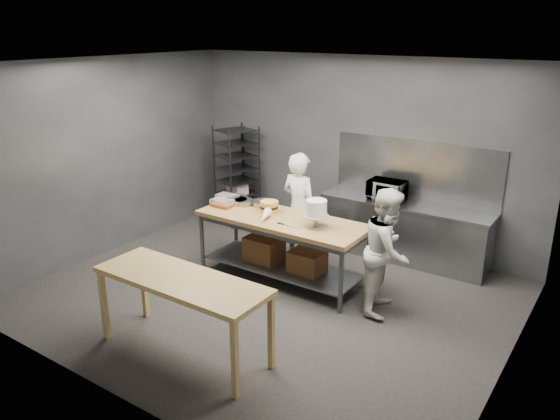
% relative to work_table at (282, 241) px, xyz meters
% --- Properties ---
extents(ground, '(6.00, 6.00, 0.00)m').
position_rel_work_table_xyz_m(ground, '(0.13, -0.55, -0.57)').
color(ground, black).
rests_on(ground, ground).
extents(back_wall, '(6.00, 0.04, 3.00)m').
position_rel_work_table_xyz_m(back_wall, '(0.13, 1.95, 0.93)').
color(back_wall, '#4C4F54').
rests_on(back_wall, ground).
extents(work_table, '(2.40, 0.90, 0.92)m').
position_rel_work_table_xyz_m(work_table, '(0.00, 0.00, 0.00)').
color(work_table, brown).
rests_on(work_table, ground).
extents(near_counter, '(2.00, 0.70, 0.90)m').
position_rel_work_table_xyz_m(near_counter, '(0.15, -2.12, 0.24)').
color(near_counter, '#A17A42').
rests_on(near_counter, ground).
extents(back_counter, '(2.60, 0.60, 0.90)m').
position_rel_work_table_xyz_m(back_counter, '(1.13, 1.63, -0.12)').
color(back_counter, slate).
rests_on(back_counter, ground).
extents(splashback_panel, '(2.60, 0.02, 0.90)m').
position_rel_work_table_xyz_m(splashback_panel, '(1.13, 1.93, 0.78)').
color(splashback_panel, slate).
rests_on(splashback_panel, back_counter).
extents(speed_rack, '(0.78, 0.81, 1.75)m').
position_rel_work_table_xyz_m(speed_rack, '(-2.03, 1.55, 0.28)').
color(speed_rack, black).
rests_on(speed_rack, ground).
extents(chef_behind, '(0.67, 0.49, 1.69)m').
position_rel_work_table_xyz_m(chef_behind, '(-0.13, 0.65, 0.27)').
color(chef_behind, white).
rests_on(chef_behind, ground).
extents(chef_right, '(0.74, 0.88, 1.59)m').
position_rel_work_table_xyz_m(chef_right, '(1.56, 0.01, 0.22)').
color(chef_right, silver).
rests_on(chef_right, ground).
extents(microwave, '(0.54, 0.37, 0.30)m').
position_rel_work_table_xyz_m(microwave, '(0.82, 1.63, 0.48)').
color(microwave, black).
rests_on(microwave, back_counter).
extents(frosted_cake_stand, '(0.34, 0.34, 0.37)m').
position_rel_work_table_xyz_m(frosted_cake_stand, '(0.57, -0.04, 0.58)').
color(frosted_cake_stand, '#A59B84').
rests_on(frosted_cake_stand, work_table).
extents(layer_cake, '(0.26, 0.26, 0.16)m').
position_rel_work_table_xyz_m(layer_cake, '(-0.29, 0.10, 0.43)').
color(layer_cake, gold).
rests_on(layer_cake, work_table).
extents(cake_pans, '(0.75, 0.45, 0.07)m').
position_rel_work_table_xyz_m(cake_pans, '(-0.80, 0.20, 0.39)').
color(cake_pans, gray).
rests_on(cake_pans, work_table).
extents(piping_bag, '(0.26, 0.40, 0.12)m').
position_rel_work_table_xyz_m(piping_bag, '(-0.13, -0.22, 0.41)').
color(piping_bag, white).
rests_on(piping_bag, work_table).
extents(offset_spatula, '(0.36, 0.02, 0.02)m').
position_rel_work_table_xyz_m(offset_spatula, '(0.21, -0.22, 0.35)').
color(offset_spatula, slate).
rests_on(offset_spatula, work_table).
extents(pastry_clamshells, '(0.40, 0.44, 0.11)m').
position_rel_work_table_xyz_m(pastry_clamshells, '(-1.03, 0.02, 0.40)').
color(pastry_clamshells, '#A65621').
rests_on(pastry_clamshells, work_table).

